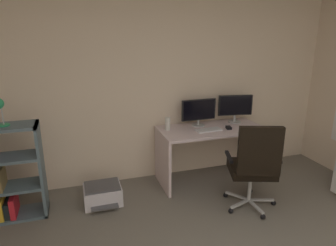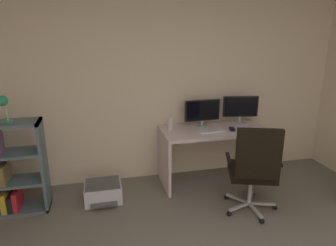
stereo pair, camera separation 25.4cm
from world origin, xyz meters
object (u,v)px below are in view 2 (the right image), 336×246
Objects in this scene: computer_mouse at (232,129)px; desk_lamp at (3,103)px; desktop_speaker at (170,124)px; desk at (214,144)px; printer at (103,192)px; monitor_main at (202,111)px; keyboard at (211,131)px; office_chair at (254,167)px; bookshelf at (5,172)px; monitor_secondary at (240,108)px.

desk_lamp is at bearing -168.55° from computer_mouse.
desktop_speaker is at bearing 7.79° from desk_lamp.
printer is (-1.49, -0.17, -0.43)m from desk.
monitor_main reaches higher than desktop_speaker.
printer is at bearing -167.18° from computer_mouse.
printer is (-1.69, -0.07, -0.66)m from computer_mouse.
office_chair reaches higher than keyboard.
office_chair is at bearing -85.02° from computer_mouse.
bookshelf reaches higher than computer_mouse.
printer is (-1.62, 0.67, -0.46)m from office_chair.
desk is 14.04× the size of computer_mouse.
desk is 1.32× the size of office_chair.
computer_mouse is at bearing -5.41° from keyboard.
bookshelf is 1.12m from printer.
monitor_main reaches higher than bookshelf.
desk_lamp is (-2.37, -0.06, 0.50)m from keyboard.
desk is at bearing 98.82° from office_chair.
desk_lamp is 1.50m from printer.
monitor_main is 0.56m from monitor_secondary.
office_chair is (0.71, -0.95, -0.26)m from desktop_speaker.
bookshelf is (-2.75, -0.05, -0.29)m from computer_mouse.
desk is 0.63m from monitor_secondary.
desktop_speaker reaches higher than keyboard.
computer_mouse reaches higher than desk.
office_chair is at bearing -77.55° from keyboard.
monitor_secondary is 3.04m from bookshelf.
monitor_main is 2.37m from desk_lamp.
monitor_secondary reaches higher than keyboard.
monitor_main is at bearing 13.42° from printer.
desk_lamp reaches higher than keyboard.
desktop_speaker is (-0.58, 0.10, 0.29)m from desk.
computer_mouse is 0.09× the size of office_chair.
keyboard is at bearing -171.51° from computer_mouse.
desk_lamp is (-2.45, -0.15, 0.72)m from desk.
office_chair reaches higher than printer.
bookshelf is at bearing 178.75° from printer.
desk_lamp reaches higher than desktop_speaker.
computer_mouse is at bearing 1.01° from bookshelf.
office_chair is 1.00× the size of bookshelf.
office_chair is 2.41× the size of printer.
monitor_secondary is at bearing 21.92° from keyboard.
office_chair reaches higher than desk.
keyboard is at bearing 3.30° from printer.
monitor_main reaches higher than computer_mouse.
desk is 2.87× the size of monitor_main.
printer is at bearing 179.80° from keyboard.
printer is at bearing -173.31° from desk.
monitor_secondary reaches higher than computer_mouse.
desk is 3.18× the size of printer.
desk_lamp is (-2.65, -0.05, 0.50)m from computer_mouse.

